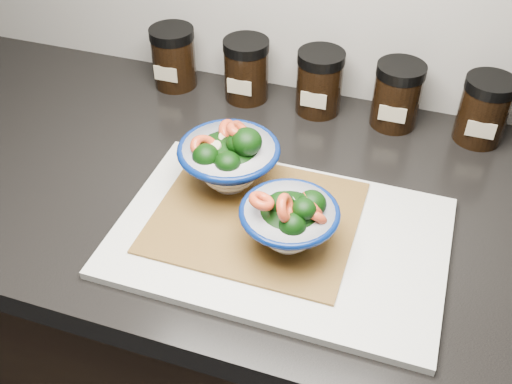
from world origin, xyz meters
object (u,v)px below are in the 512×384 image
(spice_jar_b, at_px, (246,70))
(spice_jar_d, at_px, (397,95))
(bowl_left, at_px, (229,159))
(spice_jar_c, at_px, (319,82))
(spice_jar_e, at_px, (484,110))
(bowl_right, at_px, (290,220))
(cutting_board, at_px, (280,237))
(spice_jar_a, at_px, (174,57))

(spice_jar_b, xyz_separation_m, spice_jar_d, (0.27, 0.00, 0.00))
(bowl_left, bearing_deg, spice_jar_c, 74.95)
(spice_jar_d, xyz_separation_m, spice_jar_e, (0.14, 0.00, 0.00))
(bowl_right, relative_size, spice_jar_c, 1.17)
(spice_jar_d, bearing_deg, cutting_board, -107.21)
(spice_jar_e, bearing_deg, spice_jar_c, 180.00)
(spice_jar_c, bearing_deg, spice_jar_b, 180.00)
(spice_jar_b, relative_size, spice_jar_e, 1.00)
(bowl_right, distance_m, spice_jar_b, 0.40)
(spice_jar_a, relative_size, spice_jar_b, 1.00)
(bowl_left, height_order, bowl_right, bowl_left)
(bowl_right, distance_m, spice_jar_a, 0.48)
(bowl_left, distance_m, bowl_right, 0.15)
(spice_jar_c, bearing_deg, spice_jar_d, 0.00)
(bowl_right, bearing_deg, spice_jar_a, 132.75)
(spice_jar_c, bearing_deg, cutting_board, -84.74)
(spice_jar_d, height_order, spice_jar_e, same)
(bowl_right, distance_m, spice_jar_d, 0.36)
(spice_jar_d, bearing_deg, bowl_right, -103.82)
(spice_jar_a, xyz_separation_m, spice_jar_b, (0.14, 0.00, 0.00))
(spice_jar_b, bearing_deg, spice_jar_c, 0.00)
(spice_jar_b, distance_m, spice_jar_e, 0.41)
(spice_jar_d, distance_m, spice_jar_e, 0.14)
(cutting_board, bearing_deg, spice_jar_b, 116.31)
(bowl_left, relative_size, spice_jar_e, 1.32)
(spice_jar_c, bearing_deg, bowl_left, -105.05)
(spice_jar_b, relative_size, spice_jar_d, 1.00)
(bowl_right, bearing_deg, spice_jar_d, 76.18)
(bowl_left, height_order, spice_jar_a, bowl_left)
(spice_jar_b, bearing_deg, bowl_left, -76.11)
(bowl_left, bearing_deg, spice_jar_a, 128.43)
(cutting_board, xyz_separation_m, bowl_left, (-0.10, 0.07, 0.06))
(bowl_right, height_order, spice_jar_b, bowl_right)
(spice_jar_b, bearing_deg, bowl_right, -62.56)
(bowl_left, distance_m, spice_jar_c, 0.27)
(spice_jar_d, relative_size, spice_jar_e, 1.00)
(bowl_left, height_order, spice_jar_b, bowl_left)
(spice_jar_c, distance_m, spice_jar_d, 0.13)
(bowl_left, height_order, spice_jar_e, bowl_left)
(cutting_board, height_order, spice_jar_d, spice_jar_d)
(cutting_board, bearing_deg, bowl_left, 143.86)
(cutting_board, relative_size, spice_jar_e, 3.98)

